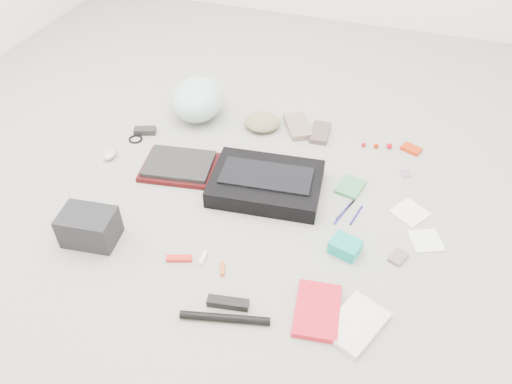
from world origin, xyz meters
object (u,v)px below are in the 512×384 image
(bike_helmet, at_px, (198,99))
(laptop, at_px, (179,164))
(book_red, at_px, (317,310))
(camera_bag, at_px, (89,227))
(accordion_wallet, at_px, (345,247))
(messenger_bag, at_px, (266,183))

(bike_helmet, bearing_deg, laptop, -91.30)
(laptop, height_order, book_red, laptop)
(camera_bag, relative_size, book_red, 0.91)
(book_red, bearing_deg, camera_bag, 169.42)
(laptop, relative_size, accordion_wallet, 2.73)
(accordion_wallet, bearing_deg, book_red, -80.91)
(laptop, bearing_deg, camera_bag, -114.59)
(book_red, relative_size, accordion_wallet, 2.07)
(book_red, distance_m, accordion_wallet, 0.32)
(book_red, height_order, accordion_wallet, accordion_wallet)
(camera_bag, distance_m, accordion_wallet, 1.02)
(bike_helmet, bearing_deg, accordion_wallet, -50.35)
(messenger_bag, height_order, laptop, messenger_bag)
(laptop, distance_m, bike_helmet, 0.47)
(bike_helmet, xyz_separation_m, accordion_wallet, (0.94, -0.71, -0.07))
(book_red, bearing_deg, bike_helmet, 123.95)
(messenger_bag, bearing_deg, laptop, 172.46)
(messenger_bag, xyz_separation_m, bike_helmet, (-0.53, 0.46, 0.06))
(bike_helmet, height_order, camera_bag, bike_helmet)
(messenger_bag, relative_size, accordion_wallet, 4.28)
(bike_helmet, relative_size, book_red, 1.44)
(bike_helmet, xyz_separation_m, camera_bag, (-0.05, -0.97, -0.03))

